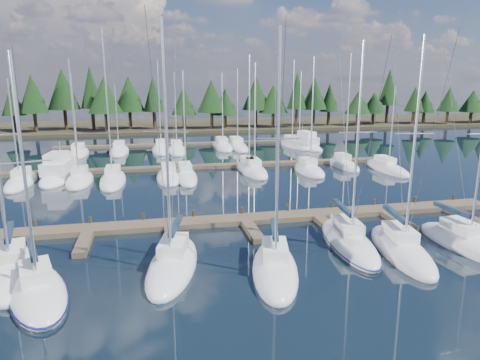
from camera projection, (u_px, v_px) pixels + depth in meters
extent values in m
plane|color=black|center=(221.00, 186.00, 46.08)|extent=(260.00, 260.00, 0.00)
cube|color=#312C1B|center=(181.00, 125.00, 103.16)|extent=(220.00, 30.00, 0.60)
cube|color=brown|center=(244.00, 219.00, 34.60)|extent=(44.00, 2.00, 0.40)
cube|color=brown|center=(83.00, 244.00, 29.36)|extent=(0.90, 4.00, 0.40)
cube|color=brown|center=(171.00, 238.00, 30.55)|extent=(0.90, 4.00, 0.40)
cube|color=brown|center=(253.00, 232.00, 31.74)|extent=(0.90, 4.00, 0.40)
cube|color=brown|center=(329.00, 226.00, 32.94)|extent=(0.90, 4.00, 0.40)
cube|color=brown|center=(399.00, 221.00, 34.13)|extent=(0.90, 4.00, 0.40)
cube|color=brown|center=(465.00, 216.00, 35.32)|extent=(0.90, 4.00, 0.40)
cylinder|color=#2E261A|center=(35.00, 226.00, 32.32)|extent=(0.26, 0.26, 0.90)
cylinder|color=#2E261A|center=(91.00, 222.00, 33.11)|extent=(0.26, 0.26, 0.90)
cylinder|color=#2E261A|center=(143.00, 219.00, 33.91)|extent=(0.26, 0.26, 0.90)
cylinder|color=#2E261A|center=(194.00, 216.00, 34.70)|extent=(0.26, 0.26, 0.90)
cylinder|color=#2E261A|center=(242.00, 213.00, 35.50)|extent=(0.26, 0.26, 0.90)
cylinder|color=#2E261A|center=(288.00, 210.00, 36.29)|extent=(0.26, 0.26, 0.90)
cylinder|color=#2E261A|center=(332.00, 207.00, 37.08)|extent=(0.26, 0.26, 0.90)
cylinder|color=#2E261A|center=(374.00, 204.00, 37.88)|extent=(0.26, 0.26, 0.90)
cylinder|color=#2E261A|center=(414.00, 202.00, 38.67)|extent=(0.26, 0.26, 0.90)
cylinder|color=#2E261A|center=(453.00, 199.00, 39.47)|extent=(0.26, 0.26, 0.90)
cube|color=brown|center=(208.00, 166.00, 55.56)|extent=(50.00, 1.80, 0.40)
cube|color=brown|center=(193.00, 144.00, 74.61)|extent=(46.00, 1.80, 0.40)
ellipsoid|color=silver|center=(12.00, 274.00, 25.05)|extent=(4.68, 8.91, 1.90)
cube|color=silver|center=(10.00, 252.00, 25.15)|extent=(2.14, 3.00, 0.70)
cylinder|color=silver|center=(9.00, 234.00, 25.87)|extent=(0.95, 3.67, 0.12)
cube|color=#142437|center=(9.00, 232.00, 25.84)|extent=(1.13, 3.55, 0.30)
ellipsoid|color=silver|center=(38.00, 295.00, 22.59)|extent=(4.88, 7.89, 1.90)
cube|color=silver|center=(35.00, 271.00, 22.63)|extent=(2.17, 2.72, 0.70)
cylinder|color=silver|center=(24.00, 174.00, 20.75)|extent=(0.20, 0.20, 11.55)
cylinder|color=silver|center=(32.00, 252.00, 23.21)|extent=(1.10, 3.14, 0.12)
cube|color=#142437|center=(32.00, 250.00, 23.17)|extent=(1.27, 3.07, 0.30)
cylinder|color=silver|center=(23.00, 162.00, 20.61)|extent=(2.40, 0.82, 0.07)
cylinder|color=#3F3F44|center=(27.00, 184.00, 19.43)|extent=(1.00, 3.07, 11.86)
cylinder|color=#3F3F44|center=(22.00, 170.00, 22.45)|extent=(1.22, 3.78, 11.86)
ellipsoid|color=#0C113D|center=(38.00, 294.00, 22.57)|extent=(5.07, 8.21, 0.18)
ellipsoid|color=silver|center=(173.00, 266.00, 26.03)|extent=(4.66, 9.15, 1.90)
cube|color=silver|center=(173.00, 245.00, 26.18)|extent=(2.11, 3.07, 0.70)
cylinder|color=silver|center=(166.00, 144.00, 23.85)|extent=(0.19, 0.19, 13.45)
cylinder|color=silver|center=(176.00, 228.00, 27.02)|extent=(0.97, 3.78, 0.12)
cube|color=#142437|center=(176.00, 225.00, 26.99)|extent=(1.16, 3.66, 0.30)
cylinder|color=silver|center=(166.00, 132.00, 23.70)|extent=(2.46, 0.62, 0.07)
cylinder|color=#3F3F44|center=(160.00, 152.00, 22.06)|extent=(0.87, 3.70, 13.76)
cylinder|color=#3F3F44|center=(174.00, 141.00, 26.14)|extent=(1.07, 4.56, 13.76)
ellipsoid|color=silver|center=(275.00, 271.00, 25.43)|extent=(4.49, 8.66, 1.90)
cube|color=silver|center=(275.00, 249.00, 25.55)|extent=(2.03, 2.91, 0.70)
cylinder|color=silver|center=(278.00, 150.00, 23.34)|extent=(0.19, 0.19, 12.94)
cylinder|color=silver|center=(274.00, 232.00, 26.35)|extent=(0.95, 3.57, 0.12)
cube|color=#142437|center=(274.00, 229.00, 26.31)|extent=(1.13, 3.46, 0.30)
cylinder|color=silver|center=(278.00, 138.00, 23.19)|extent=(2.36, 0.62, 0.07)
cylinder|color=#3F3F44|center=(280.00, 159.00, 21.64)|extent=(0.85, 3.50, 13.25)
cylinder|color=#3F3F44|center=(276.00, 147.00, 25.50)|extent=(1.04, 4.30, 13.25)
ellipsoid|color=silver|center=(349.00, 243.00, 29.66)|extent=(3.76, 9.44, 1.90)
cube|color=silver|center=(347.00, 225.00, 29.83)|extent=(1.83, 3.09, 0.70)
cylinder|color=silver|center=(357.00, 142.00, 27.57)|extent=(0.18, 0.18, 12.59)
cylinder|color=silver|center=(343.00, 210.00, 30.73)|extent=(0.58, 4.03, 0.12)
cube|color=#142437|center=(343.00, 208.00, 30.69)|extent=(0.79, 3.88, 0.30)
cylinder|color=silver|center=(358.00, 132.00, 27.42)|extent=(2.45, 0.35, 0.07)
cylinder|color=#3F3F44|center=(369.00, 149.00, 25.69)|extent=(0.48, 3.96, 12.90)
cylinder|color=#3F3F44|center=(345.00, 139.00, 29.96)|extent=(0.59, 4.87, 12.91)
ellipsoid|color=#0C113D|center=(349.00, 242.00, 29.65)|extent=(3.91, 9.82, 0.18)
ellipsoid|color=silver|center=(401.00, 251.00, 28.28)|extent=(4.20, 9.24, 1.90)
cube|color=silver|center=(400.00, 232.00, 28.44)|extent=(1.96, 3.07, 0.70)
cylinder|color=silver|center=(414.00, 144.00, 26.18)|extent=(0.19, 0.19, 12.77)
cylinder|color=silver|center=(395.00, 216.00, 29.30)|extent=(0.79, 3.88, 0.12)
cube|color=#142437|center=(395.00, 214.00, 29.27)|extent=(0.99, 3.75, 0.30)
cylinder|color=silver|center=(415.00, 134.00, 26.03)|extent=(2.41, 0.49, 0.07)
cylinder|color=#3F3F44|center=(428.00, 152.00, 24.35)|extent=(0.70, 3.81, 13.08)
cylinder|color=#3F3F44|center=(399.00, 141.00, 28.51)|extent=(0.85, 4.69, 13.08)
ellipsoid|color=silver|center=(464.00, 245.00, 29.42)|extent=(3.48, 8.39, 1.90)
cube|color=silver|center=(462.00, 226.00, 29.52)|extent=(1.76, 2.74, 0.70)
cylinder|color=silver|center=(452.00, 212.00, 30.26)|extent=(0.42, 3.60, 0.12)
cube|color=#142437|center=(453.00, 210.00, 30.23)|extent=(0.64, 3.45, 0.30)
cylinder|color=#3F3F44|center=(457.00, 141.00, 29.45)|extent=(0.39, 4.35, 12.80)
ellipsoid|color=silver|center=(21.00, 183.00, 46.81)|extent=(2.60, 8.89, 1.90)
cube|color=silver|center=(21.00, 171.00, 46.96)|extent=(1.43, 2.84, 0.70)
cylinder|color=silver|center=(13.00, 129.00, 45.00)|extent=(0.16, 0.16, 10.33)
ellipsoid|color=silver|center=(80.00, 181.00, 47.63)|extent=(2.77, 7.96, 1.90)
cube|color=silver|center=(79.00, 170.00, 47.73)|extent=(1.52, 2.55, 0.70)
cylinder|color=silver|center=(74.00, 118.00, 45.63)|extent=(0.16, 0.16, 12.35)
ellipsoid|color=silver|center=(113.00, 181.00, 47.75)|extent=(2.76, 9.53, 1.90)
cube|color=silver|center=(113.00, 170.00, 47.93)|extent=(1.52, 3.05, 0.70)
cylinder|color=silver|center=(107.00, 103.00, 45.32)|extent=(0.16, 0.16, 15.48)
ellipsoid|color=silver|center=(169.00, 178.00, 49.33)|extent=(2.82, 8.33, 1.90)
cube|color=silver|center=(168.00, 167.00, 49.45)|extent=(1.55, 2.67, 0.70)
cylinder|color=silver|center=(167.00, 127.00, 47.58)|extent=(0.16, 0.16, 10.03)
ellipsoid|color=silver|center=(186.00, 177.00, 49.64)|extent=(2.52, 9.60, 1.90)
cube|color=silver|center=(185.00, 166.00, 49.82)|extent=(1.38, 3.07, 0.70)
cylinder|color=silver|center=(184.00, 122.00, 47.69)|extent=(0.16, 0.16, 11.22)
ellipsoid|color=silver|center=(248.00, 170.00, 53.53)|extent=(2.46, 8.22, 1.90)
cube|color=silver|center=(248.00, 160.00, 53.65)|extent=(1.35, 2.63, 0.70)
cylinder|color=silver|center=(250.00, 111.00, 51.43)|extent=(0.16, 0.16, 13.09)
ellipsoid|color=silver|center=(254.00, 172.00, 52.61)|extent=(2.69, 8.94, 1.90)
cube|color=silver|center=(253.00, 161.00, 52.76)|extent=(1.48, 2.86, 0.70)
cylinder|color=silver|center=(255.00, 115.00, 50.59)|extent=(0.16, 0.16, 12.11)
ellipsoid|color=silver|center=(309.00, 171.00, 52.87)|extent=(2.81, 7.76, 1.90)
cube|color=silver|center=(308.00, 161.00, 52.96)|extent=(1.55, 2.48, 0.70)
cylinder|color=silver|center=(312.00, 112.00, 50.83)|extent=(0.16, 0.16, 12.77)
ellipsoid|color=silver|center=(344.00, 166.00, 56.09)|extent=(2.43, 7.66, 1.90)
cube|color=silver|center=(343.00, 156.00, 56.18)|extent=(1.34, 2.45, 0.70)
cylinder|color=silver|center=(348.00, 108.00, 53.99)|extent=(0.16, 0.16, 13.39)
ellipsoid|color=silver|center=(386.00, 169.00, 53.98)|extent=(2.60, 9.71, 1.90)
cube|color=silver|center=(385.00, 159.00, 54.17)|extent=(1.43, 3.11, 0.70)
cylinder|color=silver|center=(392.00, 126.00, 52.24)|extent=(0.16, 0.16, 9.36)
ellipsoid|color=silver|center=(78.00, 154.00, 64.88)|extent=(2.89, 9.03, 1.90)
cube|color=silver|center=(78.00, 146.00, 65.04)|extent=(1.59, 2.89, 0.70)
cylinder|color=silver|center=(74.00, 112.00, 62.98)|extent=(0.16, 0.16, 11.09)
ellipsoid|color=silver|center=(119.00, 152.00, 66.95)|extent=(2.92, 9.75, 1.90)
cube|color=silver|center=(119.00, 144.00, 67.14)|extent=(1.61, 3.12, 0.70)
cylinder|color=silver|center=(117.00, 116.00, 65.20)|extent=(0.16, 0.16, 9.40)
ellipsoid|color=silver|center=(161.00, 150.00, 68.43)|extent=(2.89, 9.81, 1.90)
cube|color=silver|center=(161.00, 142.00, 68.62)|extent=(1.59, 3.14, 0.70)
cylinder|color=silver|center=(159.00, 103.00, 66.25)|extent=(0.16, 0.16, 13.16)
ellipsoid|color=silver|center=(177.00, 151.00, 67.75)|extent=(2.88, 9.63, 1.90)
cube|color=silver|center=(176.00, 143.00, 67.93)|extent=(1.58, 3.08, 0.70)
cylinder|color=silver|center=(176.00, 110.00, 65.80)|extent=(0.16, 0.16, 11.23)
ellipsoid|color=silver|center=(222.00, 147.00, 71.69)|extent=(2.90, 10.62, 1.90)
cube|color=silver|center=(222.00, 139.00, 71.92)|extent=(1.59, 3.40, 0.70)
cylinder|color=silver|center=(222.00, 108.00, 69.68)|extent=(0.16, 0.16, 11.29)
ellipsoid|color=silver|center=(237.00, 147.00, 71.77)|extent=(2.99, 11.40, 1.90)
cube|color=silver|center=(236.00, 139.00, 72.04)|extent=(1.64, 3.65, 0.70)
cylinder|color=silver|center=(238.00, 106.00, 69.66)|extent=(0.16, 0.16, 11.86)
ellipsoid|color=silver|center=(291.00, 145.00, 74.02)|extent=(2.99, 8.68, 1.90)
cube|color=silver|center=(291.00, 137.00, 74.16)|extent=(1.64, 2.78, 0.70)
cylinder|color=silver|center=(293.00, 101.00, 71.87)|extent=(0.16, 0.16, 13.39)
ellipsoid|color=silver|center=(298.00, 146.00, 72.58)|extent=(2.75, 9.28, 1.90)
cube|color=silver|center=(297.00, 139.00, 72.75)|extent=(1.51, 2.97, 0.70)
cylinder|color=silver|center=(300.00, 107.00, 70.62)|extent=(0.16, 0.16, 11.50)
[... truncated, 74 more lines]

